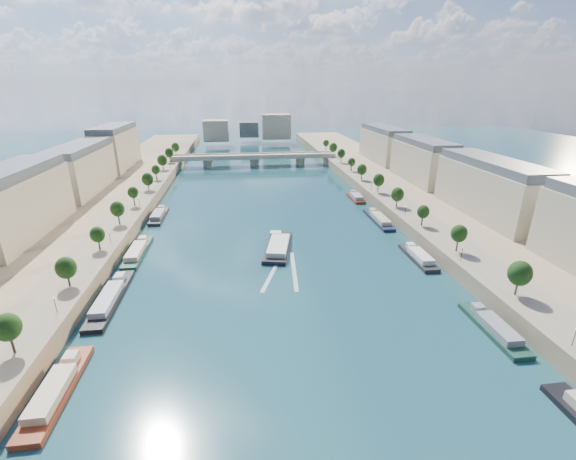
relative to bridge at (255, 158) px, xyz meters
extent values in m
plane|color=#0C2F38|center=(0.00, -116.88, -5.08)|extent=(700.00, 700.00, 0.00)
cube|color=#9E8460|center=(-72.00, -116.88, -2.58)|extent=(44.00, 520.00, 5.00)
cube|color=#9E8460|center=(72.00, -116.88, -2.58)|extent=(44.00, 520.00, 5.00)
cube|color=gray|center=(-57.00, -116.88, -0.03)|extent=(14.00, 520.00, 0.10)
cube|color=gray|center=(57.00, -116.88, -0.03)|extent=(14.00, 520.00, 0.10)
cylinder|color=#382B1E|center=(-55.00, -198.88, 1.83)|extent=(0.50, 0.50, 3.82)
ellipsoid|color=black|center=(-55.00, -198.88, 5.42)|extent=(4.80, 4.80, 5.52)
cylinder|color=#382B1E|center=(-55.00, -174.88, 1.83)|extent=(0.50, 0.50, 3.82)
ellipsoid|color=black|center=(-55.00, -174.88, 5.42)|extent=(4.80, 4.80, 5.52)
cylinder|color=#382B1E|center=(-55.00, -150.88, 1.83)|extent=(0.50, 0.50, 3.82)
ellipsoid|color=black|center=(-55.00, -150.88, 5.42)|extent=(4.80, 4.80, 5.52)
cylinder|color=#382B1E|center=(-55.00, -126.88, 1.83)|extent=(0.50, 0.50, 3.82)
ellipsoid|color=black|center=(-55.00, -126.88, 5.42)|extent=(4.80, 4.80, 5.52)
cylinder|color=#382B1E|center=(-55.00, -102.88, 1.83)|extent=(0.50, 0.50, 3.82)
ellipsoid|color=black|center=(-55.00, -102.88, 5.42)|extent=(4.80, 4.80, 5.52)
cylinder|color=#382B1E|center=(-55.00, -78.88, 1.83)|extent=(0.50, 0.50, 3.82)
ellipsoid|color=black|center=(-55.00, -78.88, 5.42)|extent=(4.80, 4.80, 5.52)
cylinder|color=#382B1E|center=(-55.00, -54.88, 1.83)|extent=(0.50, 0.50, 3.82)
ellipsoid|color=black|center=(-55.00, -54.88, 5.42)|extent=(4.80, 4.80, 5.52)
cylinder|color=#382B1E|center=(-55.00, -30.88, 1.83)|extent=(0.50, 0.50, 3.82)
ellipsoid|color=black|center=(-55.00, -30.88, 5.42)|extent=(4.80, 4.80, 5.52)
cylinder|color=#382B1E|center=(-55.00, -6.88, 1.83)|extent=(0.50, 0.50, 3.82)
ellipsoid|color=black|center=(-55.00, -6.88, 5.42)|extent=(4.80, 4.80, 5.52)
cylinder|color=#382B1E|center=(-55.00, 17.12, 1.83)|extent=(0.50, 0.50, 3.82)
ellipsoid|color=black|center=(-55.00, 17.12, 5.42)|extent=(4.80, 4.80, 5.52)
cylinder|color=#382B1E|center=(55.00, -190.88, 1.83)|extent=(0.50, 0.50, 3.82)
ellipsoid|color=black|center=(55.00, -190.88, 5.42)|extent=(4.80, 4.80, 5.52)
cylinder|color=#382B1E|center=(55.00, -166.88, 1.83)|extent=(0.50, 0.50, 3.82)
ellipsoid|color=black|center=(55.00, -166.88, 5.42)|extent=(4.80, 4.80, 5.52)
cylinder|color=#382B1E|center=(55.00, -142.88, 1.83)|extent=(0.50, 0.50, 3.82)
ellipsoid|color=black|center=(55.00, -142.88, 5.42)|extent=(4.80, 4.80, 5.52)
cylinder|color=#382B1E|center=(55.00, -118.88, 1.83)|extent=(0.50, 0.50, 3.82)
ellipsoid|color=black|center=(55.00, -118.88, 5.42)|extent=(4.80, 4.80, 5.52)
cylinder|color=#382B1E|center=(55.00, -94.88, 1.83)|extent=(0.50, 0.50, 3.82)
ellipsoid|color=black|center=(55.00, -94.88, 5.42)|extent=(4.80, 4.80, 5.52)
cylinder|color=#382B1E|center=(55.00, -70.88, 1.83)|extent=(0.50, 0.50, 3.82)
ellipsoid|color=black|center=(55.00, -70.88, 5.42)|extent=(4.80, 4.80, 5.52)
cylinder|color=#382B1E|center=(55.00, -46.88, 1.83)|extent=(0.50, 0.50, 3.82)
ellipsoid|color=black|center=(55.00, -46.88, 5.42)|extent=(4.80, 4.80, 5.52)
cylinder|color=#382B1E|center=(55.00, -22.88, 1.83)|extent=(0.50, 0.50, 3.82)
ellipsoid|color=black|center=(55.00, -22.88, 5.42)|extent=(4.80, 4.80, 5.52)
cylinder|color=#382B1E|center=(55.00, 1.12, 1.83)|extent=(0.50, 0.50, 3.82)
ellipsoid|color=black|center=(55.00, 1.12, 5.42)|extent=(4.80, 4.80, 5.52)
cylinder|color=#382B1E|center=(55.00, 25.12, 1.83)|extent=(0.50, 0.50, 3.82)
ellipsoid|color=black|center=(55.00, 25.12, 5.42)|extent=(4.80, 4.80, 5.52)
cylinder|color=black|center=(-52.50, -186.88, 1.92)|extent=(0.14, 0.14, 4.00)
sphere|color=#FFE5B2|center=(-52.50, -186.88, 4.02)|extent=(0.36, 0.36, 0.36)
cylinder|color=black|center=(-52.50, -146.88, 1.92)|extent=(0.14, 0.14, 4.00)
sphere|color=#FFE5B2|center=(-52.50, -146.88, 4.02)|extent=(0.36, 0.36, 0.36)
cylinder|color=black|center=(-52.50, -106.88, 1.92)|extent=(0.14, 0.14, 4.00)
sphere|color=#FFE5B2|center=(-52.50, -106.88, 4.02)|extent=(0.36, 0.36, 0.36)
cylinder|color=black|center=(-52.50, -66.88, 1.92)|extent=(0.14, 0.14, 4.00)
sphere|color=#FFE5B2|center=(-52.50, -66.88, 4.02)|extent=(0.36, 0.36, 0.36)
cylinder|color=black|center=(-52.50, -26.88, 1.92)|extent=(0.14, 0.14, 4.00)
sphere|color=#FFE5B2|center=(-52.50, -26.88, 4.02)|extent=(0.36, 0.36, 0.36)
cylinder|color=black|center=(52.50, -211.88, 1.92)|extent=(0.14, 0.14, 4.00)
cylinder|color=black|center=(52.50, -171.88, 1.92)|extent=(0.14, 0.14, 4.00)
sphere|color=#FFE5B2|center=(52.50, -171.88, 4.02)|extent=(0.36, 0.36, 0.36)
cylinder|color=black|center=(52.50, -131.88, 1.92)|extent=(0.14, 0.14, 4.00)
sphere|color=#FFE5B2|center=(52.50, -131.88, 4.02)|extent=(0.36, 0.36, 0.36)
cylinder|color=black|center=(52.50, -91.88, 1.92)|extent=(0.14, 0.14, 4.00)
sphere|color=#FFE5B2|center=(52.50, -91.88, 4.02)|extent=(0.36, 0.36, 0.36)
cylinder|color=black|center=(52.50, -51.88, 1.92)|extent=(0.14, 0.14, 4.00)
sphere|color=#FFE5B2|center=(52.50, -51.88, 4.02)|extent=(0.36, 0.36, 0.36)
cylinder|color=black|center=(52.50, -11.88, 1.92)|extent=(0.14, 0.14, 4.00)
sphere|color=#FFE5B2|center=(52.50, -11.88, 4.02)|extent=(0.36, 0.36, 0.36)
cube|color=#B7AC8D|center=(-85.00, -133.88, 9.92)|extent=(16.00, 52.00, 20.00)
cube|color=#474C54|center=(-85.00, -133.88, 21.52)|extent=(14.72, 50.44, 3.20)
cube|color=#B7AC8D|center=(-85.00, -75.88, 9.92)|extent=(16.00, 52.00, 20.00)
cube|color=#474C54|center=(-85.00, -75.88, 21.52)|extent=(14.72, 50.44, 3.20)
cube|color=#B7AC8D|center=(-85.00, -17.88, 9.92)|extent=(16.00, 52.00, 20.00)
cube|color=#474C54|center=(-85.00, -17.88, 21.52)|extent=(14.72, 50.44, 3.20)
cube|color=#B7AC8D|center=(85.00, -133.88, 9.92)|extent=(16.00, 52.00, 20.00)
cube|color=#474C54|center=(85.00, -133.88, 21.52)|extent=(14.72, 50.44, 3.20)
cube|color=#B7AC8D|center=(85.00, -75.88, 9.92)|extent=(16.00, 52.00, 20.00)
cube|color=#474C54|center=(85.00, -75.88, 21.52)|extent=(14.72, 50.44, 3.20)
cube|color=#B7AC8D|center=(85.00, -17.88, 9.92)|extent=(16.00, 52.00, 20.00)
cube|color=#474C54|center=(85.00, -17.88, 21.52)|extent=(14.72, 50.44, 3.20)
cube|color=#B7AC8D|center=(-30.00, 93.12, 8.92)|extent=(22.00, 18.00, 18.00)
cube|color=#B7AC8D|center=(25.00, 103.12, 10.92)|extent=(26.00, 20.00, 22.00)
cube|color=#474C54|center=(0.00, 118.12, 6.92)|extent=(18.00, 16.00, 14.00)
cube|color=#C1B79E|center=(0.00, 0.00, 1.12)|extent=(112.00, 11.00, 2.20)
cube|color=#C1B79E|center=(0.00, -5.00, 2.62)|extent=(112.00, 0.80, 0.90)
cube|color=#C1B79E|center=(0.00, 5.00, 2.62)|extent=(112.00, 0.80, 0.90)
cylinder|color=#C1B79E|center=(-32.00, 0.00, -2.58)|extent=(6.40, 6.40, 5.00)
cylinder|color=#C1B79E|center=(0.00, 0.00, -2.58)|extent=(6.40, 6.40, 5.00)
cylinder|color=#C1B79E|center=(32.00, 0.00, -2.58)|extent=(6.40, 6.40, 5.00)
cube|color=#C1B79E|center=(-52.00, 0.00, -2.58)|extent=(6.00, 12.00, 5.00)
cube|color=#C1B79E|center=(52.00, 0.00, -2.58)|extent=(6.00, 12.00, 5.00)
cube|color=black|center=(1.35, -145.56, -4.73)|extent=(12.93, 27.75, 1.91)
cube|color=silver|center=(1.35, -147.70, -2.91)|extent=(9.67, 18.30, 1.72)
cube|color=silver|center=(1.35, -137.53, -2.87)|extent=(4.39, 3.92, 1.80)
cube|color=silver|center=(-1.85, -162.56, -5.06)|extent=(9.49, 25.01, 0.04)
cube|color=silver|center=(4.55, -162.56, -5.06)|extent=(3.34, 26.01, 0.04)
cube|color=maroon|center=(-45.50, -206.46, -4.78)|extent=(5.00, 23.91, 1.80)
cube|color=beige|center=(-45.50, -208.37, -3.08)|extent=(4.10, 13.15, 1.60)
cube|color=beige|center=(-45.50, -199.28, -2.98)|extent=(2.50, 2.87, 1.80)
cube|color=black|center=(-45.50, -173.85, -4.78)|extent=(5.00, 29.74, 1.80)
cube|color=#AAB1B6|center=(-45.50, -176.23, -3.08)|extent=(4.10, 16.36, 1.60)
cube|color=#AAB1B6|center=(-45.50, -164.93, -2.98)|extent=(2.50, 3.57, 1.80)
cube|color=#1C4633|center=(-45.50, -143.90, -4.78)|extent=(5.00, 26.27, 1.80)
cube|color=beige|center=(-45.50, -146.00, -3.08)|extent=(4.10, 14.45, 1.60)
cube|color=beige|center=(-45.50, -136.02, -2.98)|extent=(2.50, 3.15, 1.80)
cube|color=#29292C|center=(-45.50, -106.08, -4.78)|extent=(5.00, 22.84, 1.80)
cube|color=gray|center=(-45.50, -107.91, -3.08)|extent=(4.10, 12.56, 1.60)
cube|color=gray|center=(-45.50, -99.23, -2.98)|extent=(2.50, 2.74, 1.80)
cube|color=#193F30|center=(45.50, -198.86, -4.78)|extent=(5.00, 21.21, 1.80)
cube|color=gray|center=(45.50, -200.55, -3.08)|extent=(4.10, 11.67, 1.60)
cube|color=gray|center=(45.50, -192.49, -2.98)|extent=(2.50, 2.55, 1.80)
cube|color=#252427|center=(45.50, -159.77, -4.78)|extent=(5.00, 20.53, 1.80)
cube|color=white|center=(45.50, -161.41, -3.08)|extent=(4.10, 11.29, 1.60)
cube|color=white|center=(45.50, -153.61, -2.98)|extent=(2.50, 2.46, 1.80)
cube|color=#1A223A|center=(45.50, -122.66, -4.78)|extent=(5.00, 25.66, 1.80)
cube|color=#C2B891|center=(45.50, -124.71, -3.08)|extent=(4.10, 14.11, 1.60)
cube|color=#C2B891|center=(45.50, -114.96, -2.98)|extent=(2.50, 3.08, 1.80)
cube|color=maroon|center=(45.50, -90.13, -4.78)|extent=(5.00, 17.34, 1.80)
cube|color=#A3A6AE|center=(45.50, -91.51, -3.08)|extent=(4.10, 9.53, 1.60)
cube|color=#A3A6AE|center=(45.50, -84.92, -2.98)|extent=(2.50, 2.08, 1.80)
camera|label=1|loc=(-10.48, -266.68, 48.04)|focal=24.00mm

